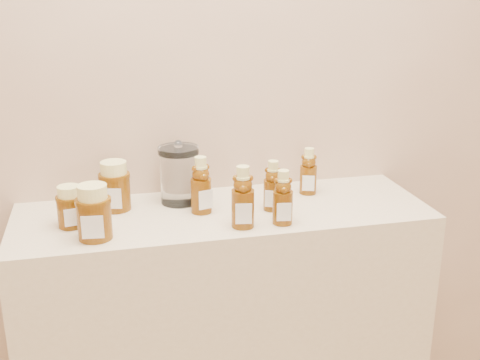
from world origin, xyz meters
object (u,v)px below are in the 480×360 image
object	(u,v)px
display_table	(225,343)
glass_canister	(179,172)
bear_bottle_back_left	(201,181)
honey_jar_left	(70,206)
bear_bottle_front_left	(243,193)

from	to	relation	value
display_table	glass_canister	distance (m)	0.56
bear_bottle_back_left	honey_jar_left	size ratio (longest dim) A/B	1.62
bear_bottle_back_left	honey_jar_left	bearing A→B (deg)	168.59
glass_canister	display_table	bearing A→B (deg)	-40.98
display_table	glass_canister	world-z (taller)	glass_canister
bear_bottle_front_left	bear_bottle_back_left	bearing A→B (deg)	134.39
glass_canister	bear_bottle_front_left	bearing A→B (deg)	-58.30
bear_bottle_front_left	honey_jar_left	bearing A→B (deg)	175.91
honey_jar_left	bear_bottle_back_left	bearing A→B (deg)	-6.70
display_table	bear_bottle_back_left	bearing A→B (deg)	177.08
bear_bottle_back_left	glass_canister	size ratio (longest dim) A/B	1.00
bear_bottle_front_left	glass_canister	size ratio (longest dim) A/B	1.04
bear_bottle_back_left	glass_canister	bearing A→B (deg)	102.26
display_table	honey_jar_left	size ratio (longest dim) A/B	10.40
bear_bottle_front_left	glass_canister	distance (m)	0.27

